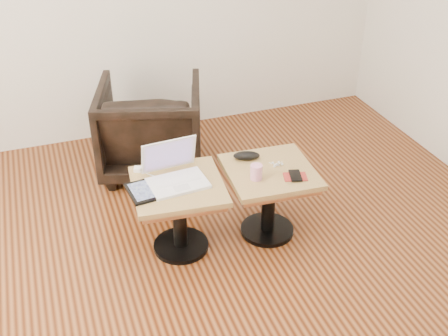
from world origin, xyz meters
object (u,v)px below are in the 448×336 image
object	(u,v)px
striped_cup	(256,172)
armchair	(151,127)
side_table_right	(269,186)
side_table_left	(179,201)
laptop	(175,174)

from	to	relation	value
striped_cup	armchair	bearing A→B (deg)	109.60
side_table_right	side_table_left	bearing A→B (deg)	-179.82
side_table_right	laptop	size ratio (longest dim) A/B	1.56
striped_cup	side_table_left	bearing A→B (deg)	167.56
laptop	striped_cup	bearing A→B (deg)	-21.78
side_table_left	side_table_right	distance (m)	0.57
laptop	armchair	distance (m)	0.98
side_table_left	armchair	world-z (taller)	armchair
side_table_left	laptop	bearing A→B (deg)	102.29
side_table_left	armchair	xyz separation A→B (m)	(0.06, 1.00, -0.02)
laptop	armchair	size ratio (longest dim) A/B	0.47
side_table_left	side_table_right	world-z (taller)	same
side_table_left	striped_cup	xyz separation A→B (m)	(0.45, -0.10, 0.17)
striped_cup	armchair	xyz separation A→B (m)	(-0.39, 1.10, -0.18)
side_table_right	striped_cup	bearing A→B (deg)	-147.45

